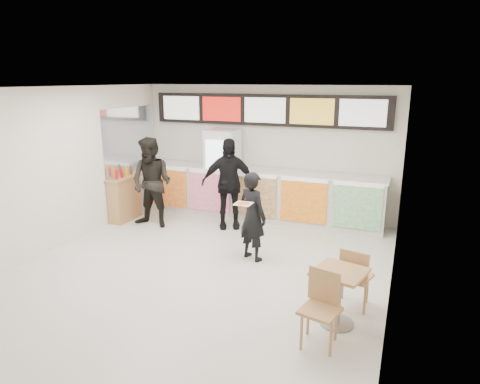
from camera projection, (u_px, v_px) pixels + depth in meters
The scene contains 15 objects.
floor at pixel (199, 272), 7.15m from camera, with size 7.00×7.00×0.00m, color beige.
ceiling at pixel (194, 88), 6.38m from camera, with size 7.00×7.00×0.00m, color white.
wall_back at pixel (266, 151), 9.91m from camera, with size 6.00×6.00×0.00m, color silver.
wall_left at pixel (51, 171), 7.83m from camera, with size 7.00×7.00×0.00m, color silver.
wall_right at pixel (398, 205), 5.69m from camera, with size 7.00×7.00×0.00m, color silver.
service_counter at pixel (260, 194), 9.78m from camera, with size 5.56×0.77×1.14m.
menu_board at pixel (266, 110), 9.58m from camera, with size 5.50×0.14×0.70m.
drinks_fridge at pixel (223, 173), 10.02m from camera, with size 0.70×0.67×2.00m.
mirror_panel at pixel (131, 140), 9.97m from camera, with size 0.01×2.00×1.50m, color #B2B7BF.
customer_main at pixel (252, 216), 7.49m from camera, with size 0.58×0.38×1.59m, color black.
customer_left at pixel (152, 183), 9.14m from camera, with size 0.95×0.74×1.95m, color black.
customer_mid at pixel (228, 184), 9.09m from camera, with size 1.14×0.47×1.94m, color black.
pizza_slice at pixel (243, 203), 6.99m from camera, with size 0.36×0.36×0.02m.
cafe_table at pixel (339, 287), 5.50m from camera, with size 0.78×1.61×0.91m.
condiment_ledge at pixel (125, 198), 9.70m from camera, with size 0.36×0.89×1.19m.
Camera 1 is at (3.06, -5.85, 3.13)m, focal length 32.00 mm.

